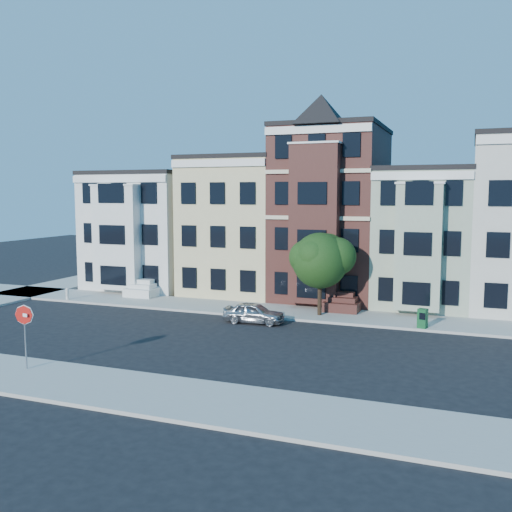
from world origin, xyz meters
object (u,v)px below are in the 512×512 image
at_px(street_tree, 320,264).
at_px(parked_car, 254,313).
at_px(newspaper_box, 423,318).
at_px(stop_sign, 25,333).
at_px(fire_hydrant, 67,295).

distance_m(street_tree, parked_car, 5.08).
bearing_deg(newspaper_box, stop_sign, -121.85).
bearing_deg(newspaper_box, parked_car, -154.30).
distance_m(parked_car, newspaper_box, 9.54).
bearing_deg(parked_car, street_tree, -50.00).
relative_size(street_tree, newspaper_box, 5.80).
bearing_deg(newspaper_box, street_tree, -175.85).
xyz_separation_m(street_tree, stop_sign, (-8.93, -14.99, -1.58)).
distance_m(parked_car, fire_hydrant, 14.80).
relative_size(street_tree, parked_car, 1.74).
xyz_separation_m(parked_car, stop_sign, (-5.73, -12.08, 1.09)).
height_order(street_tree, fire_hydrant, street_tree).
relative_size(street_tree, fire_hydrant, 9.66).
bearing_deg(fire_hydrant, street_tree, 4.17).
bearing_deg(street_tree, fire_hydrant, -175.83).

